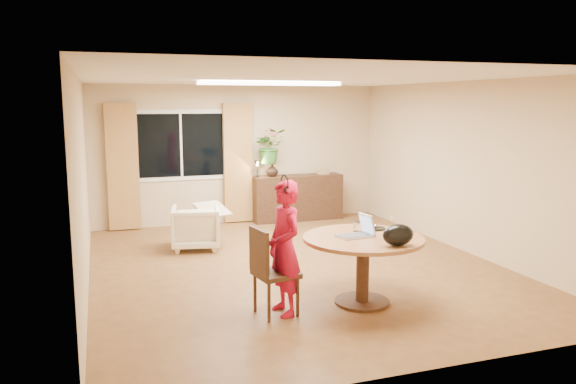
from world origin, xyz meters
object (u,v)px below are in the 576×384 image
object	(u,v)px
child	(284,248)
sideboard	(297,198)
dining_chair	(276,271)
armchair	(196,227)
dining_table	(363,251)

from	to	relation	value
child	sideboard	xyz separation A→B (m)	(1.80, 4.60, -0.29)
child	sideboard	bearing A→B (deg)	150.98
dining_chair	child	size ratio (longest dim) A/B	0.66
child	dining_chair	bearing A→B (deg)	-99.05
child	armchair	distance (m)	3.12
armchair	child	bearing A→B (deg)	109.16
dining_chair	sideboard	world-z (taller)	dining_chair
child	sideboard	distance (m)	4.95
armchair	sideboard	world-z (taller)	sideboard
dining_table	armchair	bearing A→B (deg)	114.60
dining_table	sideboard	bearing A→B (deg)	79.48
child	sideboard	world-z (taller)	child
armchair	dining_chair	bearing A→B (deg)	107.41
child	armchair	bearing A→B (deg)	-179.34
armchair	sideboard	distance (m)	2.73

